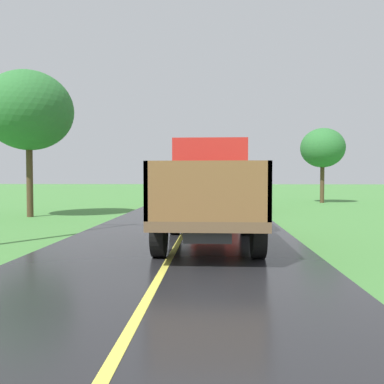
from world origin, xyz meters
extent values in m
cube|color=#2D2D30|center=(0.81, 11.64, 0.68)|extent=(0.90, 5.51, 0.24)
cube|color=brown|center=(0.81, 11.64, 0.88)|extent=(2.30, 5.80, 0.20)
cube|color=red|center=(0.81, 13.59, 1.93)|extent=(2.10, 1.90, 1.90)
cube|color=black|center=(0.81, 14.55, 2.26)|extent=(1.78, 0.02, 0.76)
cube|color=brown|center=(-0.30, 10.67, 1.53)|extent=(0.08, 3.85, 1.10)
cube|color=brown|center=(1.92, 10.67, 1.53)|extent=(0.08, 3.85, 1.10)
cube|color=brown|center=(0.81, 8.78, 1.53)|extent=(2.30, 0.08, 1.10)
cube|color=brown|center=(0.81, 12.55, 1.53)|extent=(2.30, 0.08, 1.10)
cylinder|color=black|center=(-0.24, 13.44, 0.58)|extent=(0.28, 1.00, 1.00)
cylinder|color=black|center=(1.86, 13.44, 0.58)|extent=(0.28, 1.00, 1.00)
cylinder|color=black|center=(-0.24, 10.05, 0.58)|extent=(0.28, 1.00, 1.00)
cylinder|color=black|center=(1.86, 10.05, 0.58)|extent=(0.28, 1.00, 1.00)
ellipsoid|color=#B2C620|center=(0.47, 9.87, 1.47)|extent=(0.60, 0.61, 0.39)
ellipsoid|color=#C0D120|center=(1.66, 10.35, 1.13)|extent=(0.41, 0.40, 0.41)
ellipsoid|color=#AFD11A|center=(0.78, 10.97, 1.77)|extent=(0.56, 0.56, 0.46)
ellipsoid|color=gold|center=(1.10, 11.90, 1.51)|extent=(0.54, 0.50, 0.50)
ellipsoid|color=#A7C31C|center=(1.22, 11.21, 1.80)|extent=(0.59, 0.65, 0.47)
ellipsoid|color=#BECE2B|center=(1.57, 10.74, 1.52)|extent=(0.46, 0.58, 0.43)
cube|color=#2D2D30|center=(0.97, 23.33, 0.68)|extent=(0.90, 5.51, 0.24)
cube|color=brown|center=(0.97, 23.33, 0.88)|extent=(2.30, 5.80, 0.20)
cube|color=gold|center=(0.97, 25.28, 1.93)|extent=(2.10, 1.90, 1.90)
cube|color=black|center=(0.97, 26.24, 2.26)|extent=(1.79, 0.02, 0.76)
cube|color=maroon|center=(-0.14, 22.36, 1.53)|extent=(0.08, 3.85, 1.10)
cube|color=maroon|center=(2.08, 22.36, 1.53)|extent=(0.08, 3.85, 1.10)
cube|color=maroon|center=(0.97, 20.47, 1.53)|extent=(2.30, 0.08, 1.10)
cube|color=maroon|center=(0.97, 24.24, 1.53)|extent=(2.30, 0.08, 1.10)
cylinder|color=black|center=(-0.08, 25.13, 0.58)|extent=(0.28, 1.00, 1.00)
cylinder|color=black|center=(2.02, 25.13, 0.58)|extent=(0.28, 1.00, 1.00)
cylinder|color=black|center=(-0.08, 21.74, 0.58)|extent=(0.28, 1.00, 1.00)
cylinder|color=black|center=(2.02, 21.74, 0.58)|extent=(0.28, 1.00, 1.00)
ellipsoid|color=gold|center=(1.65, 22.75, 1.18)|extent=(0.49, 0.61, 0.47)
ellipsoid|color=gold|center=(1.49, 23.03, 1.83)|extent=(0.43, 0.50, 0.45)
ellipsoid|color=gold|center=(1.27, 23.19, 1.48)|extent=(0.46, 0.47, 0.39)
ellipsoid|color=gold|center=(1.51, 23.05, 1.12)|extent=(0.48, 0.46, 0.50)
ellipsoid|color=#AED32A|center=(0.26, 21.60, 1.81)|extent=(0.47, 0.43, 0.44)
ellipsoid|color=#B2CB2A|center=(1.09, 22.57, 1.80)|extent=(0.56, 0.61, 0.41)
ellipsoid|color=#B6C722|center=(1.14, 20.78, 1.14)|extent=(0.47, 0.52, 0.38)
cylinder|color=#4C3823|center=(-7.32, 18.90, 1.59)|extent=(0.28, 0.28, 3.18)
ellipsoid|color=#2D7033|center=(-7.32, 18.90, 4.74)|extent=(3.90, 3.90, 3.51)
cylinder|color=#4C3823|center=(8.39, 29.51, 1.30)|extent=(0.28, 0.28, 2.60)
ellipsoid|color=#2D7033|center=(8.39, 29.51, 3.80)|extent=(3.01, 3.01, 2.71)
camera|label=1|loc=(0.94, 1.70, 1.79)|focal=36.97mm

